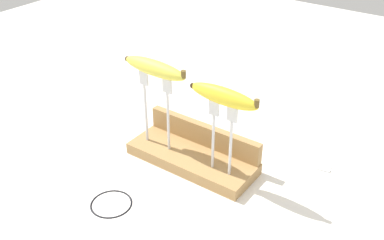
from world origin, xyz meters
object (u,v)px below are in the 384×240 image
(fork_stand_left, at_px, (156,105))
(fork_stand_right, at_px, (222,132))
(fork_fallen_far, at_px, (340,172))
(wire_coil, at_px, (111,203))
(banana_raised_right, at_px, (224,96))
(banana_raised_left, at_px, (155,68))

(fork_stand_left, bearing_deg, fork_stand_right, 0.00)
(fork_fallen_far, height_order, wire_coil, fork_fallen_far)
(fork_stand_left, bearing_deg, banana_raised_right, 0.00)
(fork_stand_left, relative_size, fork_stand_right, 1.09)
(fork_stand_left, relative_size, banana_raised_left, 1.04)
(fork_stand_left, distance_m, wire_coil, 0.27)
(fork_stand_left, height_order, wire_coil, fork_stand_left)
(fork_stand_right, xyz_separation_m, wire_coil, (-0.16, -0.22, -0.14))
(banana_raised_right, bearing_deg, banana_raised_left, 180.00)
(banana_raised_left, bearing_deg, fork_fallen_far, 25.10)
(banana_raised_right, bearing_deg, fork_stand_left, -180.00)
(fork_stand_left, distance_m, fork_fallen_far, 0.49)
(wire_coil, bearing_deg, banana_raised_right, 54.29)
(fork_stand_right, bearing_deg, banana_raised_right, 178.62)
(banana_raised_left, xyz_separation_m, banana_raised_right, (0.20, -0.00, -0.02))
(fork_stand_left, height_order, banana_raised_right, banana_raised_right)
(fork_stand_right, bearing_deg, banana_raised_left, 180.00)
(banana_raised_left, xyz_separation_m, fork_fallen_far, (0.42, 0.20, -0.25))
(banana_raised_right, bearing_deg, fork_stand_right, -1.38)
(fork_fallen_far, relative_size, wire_coil, 1.70)
(banana_raised_left, relative_size, banana_raised_right, 1.07)
(fork_stand_left, xyz_separation_m, fork_fallen_far, (0.42, 0.20, -0.15))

